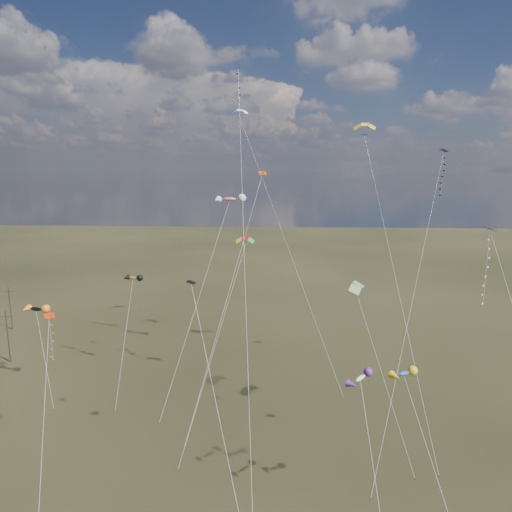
{
  "coord_description": "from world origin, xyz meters",
  "views": [
    {
      "loc": [
        2.66,
        -33.03,
        28.62
      ],
      "look_at": [
        0.0,
        18.0,
        19.0
      ],
      "focal_mm": 32.0,
      "sensor_mm": 36.0,
      "label": 1
    }
  ],
  "objects_px": {
    "parafoil_yellow": "(365,126)",
    "diamond_black_high": "(439,188)",
    "utility_pole_near": "(8,336)",
    "utility_pole_far": "(10,308)",
    "novelty_black_orange": "(36,309)"
  },
  "relations": [
    {
      "from": "novelty_black_orange",
      "to": "diamond_black_high",
      "type": "bearing_deg",
      "value": 1.0
    },
    {
      "from": "utility_pole_near",
      "to": "diamond_black_high",
      "type": "relative_size",
      "value": 0.26
    },
    {
      "from": "utility_pole_near",
      "to": "utility_pole_far",
      "type": "relative_size",
      "value": 1.0
    },
    {
      "from": "utility_pole_near",
      "to": "novelty_black_orange",
      "type": "distance_m",
      "value": 13.99
    },
    {
      "from": "diamond_black_high",
      "to": "novelty_black_orange",
      "type": "xyz_separation_m",
      "value": [
        -50.37,
        -0.88,
        -15.53
      ]
    },
    {
      "from": "diamond_black_high",
      "to": "parafoil_yellow",
      "type": "bearing_deg",
      "value": 153.15
    },
    {
      "from": "diamond_black_high",
      "to": "utility_pole_near",
      "type": "bearing_deg",
      "value": 173.25
    },
    {
      "from": "parafoil_yellow",
      "to": "utility_pole_near",
      "type": "bearing_deg",
      "value": 176.84
    },
    {
      "from": "utility_pole_near",
      "to": "diamond_black_high",
      "type": "xyz_separation_m",
      "value": [
        59.62,
        -7.06,
        22.41
      ]
    },
    {
      "from": "utility_pole_far",
      "to": "parafoil_yellow",
      "type": "bearing_deg",
      "value": -15.85
    },
    {
      "from": "diamond_black_high",
      "to": "parafoil_yellow",
      "type": "height_order",
      "value": "parafoil_yellow"
    },
    {
      "from": "parafoil_yellow",
      "to": "diamond_black_high",
      "type": "bearing_deg",
      "value": -26.85
    },
    {
      "from": "diamond_black_high",
      "to": "utility_pole_far",
      "type": "bearing_deg",
      "value": 162.7
    },
    {
      "from": "utility_pole_near",
      "to": "utility_pole_far",
      "type": "bearing_deg",
      "value": 119.74
    },
    {
      "from": "diamond_black_high",
      "to": "parafoil_yellow",
      "type": "distance_m",
      "value": 12.09
    }
  ]
}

